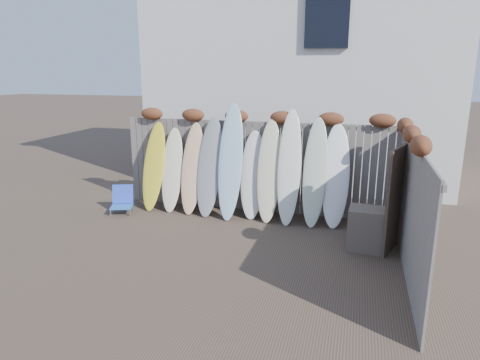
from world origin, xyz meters
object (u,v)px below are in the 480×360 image
(wooden_crate, at_px, (367,229))
(surfboard_0, at_px, (154,166))
(beach_chair, at_px, (122,200))
(lattice_panel, at_px, (397,198))

(wooden_crate, bearing_deg, surfboard_0, 166.26)
(beach_chair, distance_m, surfboard_0, 1.02)
(lattice_panel, bearing_deg, wooden_crate, -135.18)
(wooden_crate, height_order, surfboard_0, surfboard_0)
(wooden_crate, relative_size, surfboard_0, 0.37)
(lattice_panel, distance_m, surfboard_0, 5.18)
(beach_chair, relative_size, wooden_crate, 0.81)
(wooden_crate, xyz_separation_m, lattice_panel, (0.47, 0.23, 0.54))
(beach_chair, relative_size, lattice_panel, 0.33)
(lattice_panel, height_order, surfboard_0, surfboard_0)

